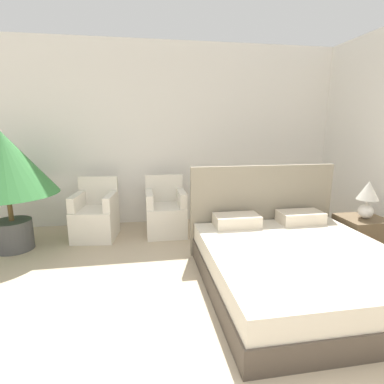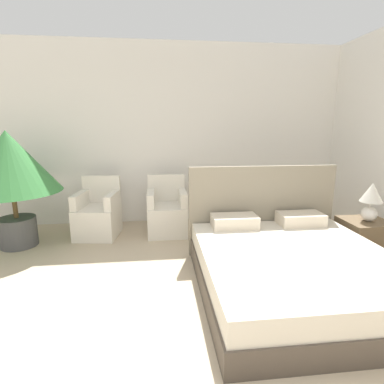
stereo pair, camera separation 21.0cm
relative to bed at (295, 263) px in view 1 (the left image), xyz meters
The scene contains 7 objects.
wall_back 2.90m from the bed, 114.55° to the left, with size 10.00×0.06×2.90m.
bed is the anchor object (origin of this frame).
armchair_near_window_left 2.80m from the bed, 141.69° to the left, with size 0.65×0.67×0.86m.
armchair_near_window_right 2.10m from the bed, 124.12° to the left, with size 0.58×0.60×0.86m.
potted_palm 3.63m from the bed, 155.43° to the left, with size 1.24×1.24×1.55m.
nightstand 1.37m from the bed, 26.33° to the left, with size 0.53×0.50×0.47m.
table_lamp 1.46m from the bed, 25.43° to the left, with size 0.25×0.25×0.47m.
Camera 1 is at (-0.41, -1.30, 1.61)m, focal length 28.00 mm.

